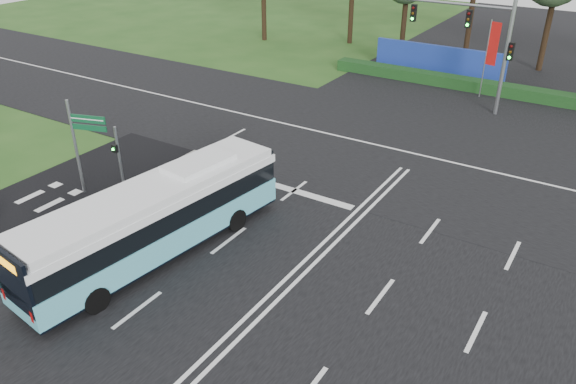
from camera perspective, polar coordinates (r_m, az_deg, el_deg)
name	(u,v)px	position (r m, az deg, el deg)	size (l,w,h in m)	color
ground	(299,267)	(21.16, 1.12, -7.65)	(120.00, 120.00, 0.00)	#254E1A
road_main	(299,267)	(21.15, 1.12, -7.61)	(20.00, 120.00, 0.04)	black
road_cross	(416,154)	(30.73, 12.83, 3.76)	(120.00, 14.00, 0.05)	black
bike_path	(20,211)	(27.27, -25.57, -1.76)	(5.00, 18.00, 0.06)	black
kerb_strip	(56,226)	(25.43, -22.55, -3.19)	(0.25, 18.00, 0.12)	gray
city_bus	(156,219)	(21.58, -13.31, -2.64)	(3.69, 11.27, 3.18)	#56B4C7
pedestrian_signal	(118,156)	(26.79, -16.86, 3.48)	(0.26, 0.41, 3.15)	gray
street_sign	(81,138)	(26.46, -20.29, 5.19)	(1.69, 0.62, 4.53)	gray
banner_flag_mid	(491,49)	(39.93, 19.92, 13.52)	(0.74, 0.25, 5.17)	gray
traffic_light_gantry	(478,36)	(37.06, 18.75, 14.78)	(8.41, 0.28, 7.00)	gray
hedge	(481,86)	(41.94, 19.05, 10.10)	(22.00, 1.20, 0.80)	#143815
blue_hoarding	(439,60)	(45.07, 15.07, 12.80)	(10.00, 0.30, 2.20)	navy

